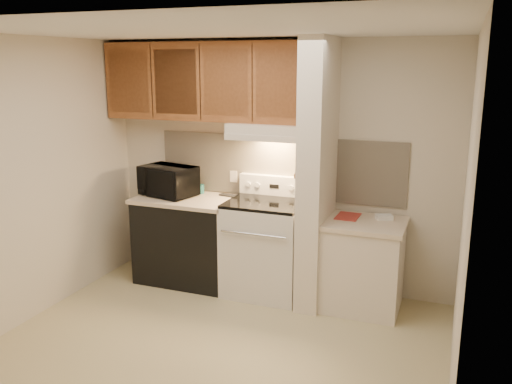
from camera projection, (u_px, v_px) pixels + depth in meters
The scene contains 50 objects.
floor at pixel (218, 346), 4.46m from camera, with size 3.60×3.60×0.00m, color #C1B385.
ceiling at pixel (212, 30), 3.87m from camera, with size 3.60×3.60×0.00m, color white.
wall_back at pixel (278, 165), 5.53m from camera, with size 3.60×0.02×2.50m, color beige.
wall_left at pixel (31, 181), 4.79m from camera, with size 0.02×3.00×2.50m, color beige.
wall_right at pixel (464, 223), 3.54m from camera, with size 0.02×3.00×2.50m, color beige.
backsplash at pixel (277, 167), 5.52m from camera, with size 2.60×0.02×0.63m, color beige.
range_body at pixel (266, 249), 5.40m from camera, with size 0.76×0.65×0.92m, color silver.
oven_window at pixel (254, 255), 5.10m from camera, with size 0.50×0.01×0.30m, color black.
oven_handle at pixel (253, 234), 5.01m from camera, with size 0.02×0.02×0.65m, color silver.
cooktop at pixel (266, 203), 5.29m from camera, with size 0.74×0.64×0.03m, color black.
range_backguard at pixel (275, 185), 5.52m from camera, with size 0.76×0.08×0.20m, color silver.
range_display at pixel (274, 186), 5.48m from camera, with size 0.10×0.01×0.04m, color black.
range_knob_left_outer at pixel (248, 184), 5.58m from camera, with size 0.05×0.05×0.02m, color silver.
range_knob_left_inner at pixel (257, 185), 5.54m from camera, with size 0.05×0.05×0.02m, color silver.
range_knob_right_inner at pixel (291, 188), 5.42m from camera, with size 0.05×0.05×0.02m, color silver.
range_knob_right_outer at pixel (301, 189), 5.38m from camera, with size 0.05×0.05×0.02m, color silver.
dishwasher_front at pixel (188, 241), 5.72m from camera, with size 1.00×0.63×0.87m, color black.
left_countertop at pixel (187, 199), 5.61m from camera, with size 1.04×0.67×0.04m, color beige.
spoon_rest at pixel (230, 196), 5.65m from camera, with size 0.23×0.07×0.02m, color black.
teal_jar at pixel (200, 189), 5.78m from camera, with size 0.08×0.08×0.09m, color #236F6C.
outlet at pixel (234, 177), 5.71m from camera, with size 0.08×0.01×0.12m, color beige.
microwave at pixel (168, 181), 5.66m from camera, with size 0.56×0.38×0.31m, color black.
partition_pillar at pixel (317, 175), 5.03m from camera, with size 0.22×0.70×2.50m, color silver.
pillar_trim at pixel (305, 169), 5.06m from camera, with size 0.01×0.70×0.04m, color brown.
knife_strip at pixel (303, 168), 5.01m from camera, with size 0.02×0.42×0.04m, color black.
knife_blade_a at pixel (297, 182), 4.90m from camera, with size 0.01×0.04×0.16m, color silver.
knife_handle_a at pixel (297, 166), 4.85m from camera, with size 0.02×0.02×0.10m, color black.
knife_blade_b at pixel (300, 181), 4.98m from camera, with size 0.01×0.04×0.18m, color silver.
knife_handle_b at pixel (300, 164), 4.93m from camera, with size 0.02×0.02×0.10m, color black.
knife_blade_c at pixel (302, 181), 5.04m from camera, with size 0.01×0.04×0.20m, color silver.
knife_handle_c at pixel (302, 163), 5.00m from camera, with size 0.02×0.02×0.10m, color black.
knife_blade_d at pixel (304, 177), 5.11m from camera, with size 0.01×0.04×0.16m, color silver.
knife_handle_d at pixel (305, 161), 5.08m from camera, with size 0.02×0.02×0.10m, color black.
knife_blade_e at pixel (307, 176), 5.20m from camera, with size 0.01×0.04×0.18m, color silver.
knife_handle_e at pixel (307, 160), 5.16m from camera, with size 0.02×0.02×0.10m, color black.
oven_mitt at pixel (308, 174), 5.24m from camera, with size 0.03×0.10×0.23m, color gray.
right_cab_base at pixel (363, 267), 5.07m from camera, with size 0.70×0.60×0.81m, color beige.
right_countertop at pixel (365, 224), 4.97m from camera, with size 0.74×0.64×0.04m, color beige.
red_folder at pixel (348, 216), 5.12m from camera, with size 0.21×0.28×0.01m, color #A7322A.
white_box at pixel (384, 217), 5.04m from camera, with size 0.15×0.10×0.04m, color white.
range_hood at pixel (271, 131), 5.24m from camera, with size 0.78×0.44×0.15m, color beige.
hood_lip at pixel (263, 138), 5.06m from camera, with size 0.78×0.04×0.06m, color beige.
upper_cabinets at pixel (207, 82), 5.41m from camera, with size 2.18×0.33×0.77m, color brown.
cab_door_a at pixel (129, 81), 5.55m from camera, with size 0.46×0.01×0.63m, color brown.
cab_gap_a at pixel (152, 81), 5.46m from camera, with size 0.01×0.01×0.73m, color black.
cab_door_b at pixel (176, 82), 5.36m from camera, with size 0.46×0.01×0.63m, color brown.
cab_gap_b at pixel (200, 82), 5.27m from camera, with size 0.01×0.01×0.73m, color black.
cab_door_c at pixel (226, 82), 5.17m from camera, with size 0.46×0.01×0.63m, color brown.
cab_gap_c at pixel (252, 83), 5.08m from camera, with size 0.01×0.01×0.73m, color black.
cab_door_d at pixel (280, 83), 4.98m from camera, with size 0.46×0.01×0.63m, color brown.
Camera 1 is at (1.74, -3.66, 2.27)m, focal length 38.00 mm.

